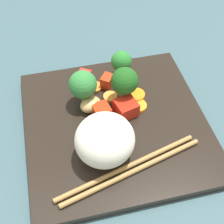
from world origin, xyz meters
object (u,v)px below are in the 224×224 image
at_px(square_plate, 116,125).
at_px(rice_mound, 105,140).
at_px(broccoli_floret_2, 83,85).
at_px(chopstick_pair, 131,169).
at_px(carrot_slice_3, 112,97).

bearing_deg(square_plate, rice_mound, -115.35).
distance_m(rice_mound, broccoli_floret_2, 0.11).
bearing_deg(chopstick_pair, broccoli_floret_2, 91.51).
relative_size(rice_mound, broccoli_floret_2, 1.34).
bearing_deg(rice_mound, chopstick_pair, -47.42).
relative_size(square_plate, rice_mound, 3.31).
height_order(square_plate, chopstick_pair, chopstick_pair).
bearing_deg(rice_mound, carrot_slice_3, 74.46).
height_order(rice_mound, broccoli_floret_2, rice_mound).
bearing_deg(carrot_slice_3, square_plate, -93.92).
height_order(rice_mound, chopstick_pair, rice_mound).
xyz_separation_m(broccoli_floret_2, carrot_slice_3, (0.05, 0.00, -0.03)).
distance_m(square_plate, rice_mound, 0.07).
distance_m(square_plate, carrot_slice_3, 0.05).
height_order(square_plate, rice_mound, rice_mound).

